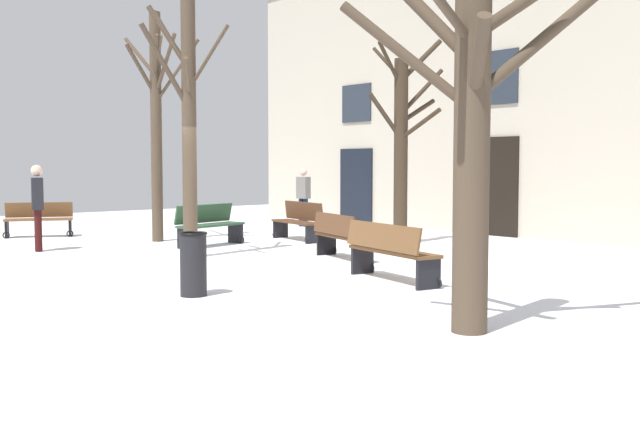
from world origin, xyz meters
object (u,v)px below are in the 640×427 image
at_px(tree_foreground, 402,140).
at_px(bench_back_to_back_left, 39,219).
at_px(bench_near_center_tree, 209,225).
at_px(bench_back_to_back_right, 390,251).
at_px(person_crossing_plaza, 303,194).
at_px(litter_bin, 193,264).
at_px(tree_right_of_center, 188,116).
at_px(tree_center, 471,113).
at_px(bench_far_corner, 341,236).
at_px(bench_by_litter_bin, 299,221).
at_px(person_near_bench, 38,203).
at_px(tree_near_facade, 156,117).

relative_size(tree_foreground, bench_back_to_back_left, 2.86).
relative_size(tree_foreground, bench_near_center_tree, 2.69).
relative_size(bench_back_to_back_right, person_crossing_plaza, 1.15).
xyz_separation_m(litter_bin, bench_back_to_back_left, (-9.66, 1.34, -0.00)).
distance_m(tree_right_of_center, person_crossing_plaza, 7.65).
xyz_separation_m(tree_center, bench_far_corner, (-5.38, 3.01, -1.89)).
height_order(tree_right_of_center, bench_far_corner, tree_right_of_center).
bearing_deg(bench_near_center_tree, bench_far_corner, -92.66).
bearing_deg(tree_center, bench_back_to_back_right, 148.13).
bearing_deg(bench_by_litter_bin, tree_right_of_center, -63.30).
distance_m(tree_foreground, person_crossing_plaza, 5.43).
relative_size(tree_right_of_center, bench_back_to_back_left, 3.05).
bearing_deg(person_near_bench, tree_right_of_center, 48.49).
distance_m(bench_back_to_back_right, person_near_bench, 7.95).
distance_m(tree_center, tree_foreground, 8.77).
bearing_deg(bench_near_center_tree, tree_center, -117.55).
distance_m(tree_near_facade, person_crossing_plaza, 5.64).
bearing_deg(bench_far_corner, bench_back_to_back_left, 34.37).
height_order(tree_foreground, bench_near_center_tree, tree_foreground).
xyz_separation_m(tree_near_facade, litter_bin, (6.78, -3.06, -2.44)).
bearing_deg(tree_foreground, tree_near_facade, -136.01).
xyz_separation_m(tree_center, bench_near_center_tree, (-8.99, 2.36, -1.86)).
bearing_deg(tree_near_facade, tree_foreground, 43.99).
distance_m(bench_near_center_tree, person_crossing_plaza, 5.47).
bearing_deg(bench_near_center_tree, bench_back_to_back_right, -107.86).
xyz_separation_m(litter_bin, bench_back_to_back_right, (0.86, 2.94, 0.03)).
height_order(bench_near_center_tree, person_crossing_plaza, person_crossing_plaza).
distance_m(tree_foreground, bench_far_corner, 3.61).
xyz_separation_m(bench_near_center_tree, person_near_bench, (-1.41, -3.23, 0.53)).
bearing_deg(bench_by_litter_bin, bench_far_corner, -17.24).
xyz_separation_m(person_near_bench, person_crossing_plaza, (-1.20, 8.02, -0.06)).
bearing_deg(bench_back_to_back_right, tree_near_facade, 10.10).
height_order(bench_far_corner, bench_back_to_back_right, bench_back_to_back_right).
xyz_separation_m(tree_right_of_center, tree_near_facade, (-3.11, 0.99, 0.17)).
bearing_deg(litter_bin, bench_near_center_tree, 146.24).
bearing_deg(bench_back_to_back_right, bench_by_litter_bin, -14.92).
xyz_separation_m(tree_center, tree_foreground, (-6.51, 5.87, -0.00)).
relative_size(tree_right_of_center, tree_near_facade, 0.95).
relative_size(tree_center, tree_near_facade, 0.81).
bearing_deg(bench_back_to_back_left, tree_foreground, -26.40).
bearing_deg(tree_near_facade, bench_near_center_tree, 14.52).
bearing_deg(bench_back_to_back_right, bench_near_center_tree, 5.99).
bearing_deg(bench_back_to_back_right, tree_center, 159.12).
relative_size(tree_center, tree_right_of_center, 0.85).
bearing_deg(bench_back_to_back_right, person_near_bench, 30.91).
height_order(litter_bin, bench_by_litter_bin, bench_by_litter_bin).
bearing_deg(litter_bin, tree_near_facade, 155.70).
relative_size(tree_center, bench_back_to_back_right, 2.19).
relative_size(tree_right_of_center, bench_far_corner, 2.99).
relative_size(bench_back_to_back_left, bench_near_center_tree, 0.94).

